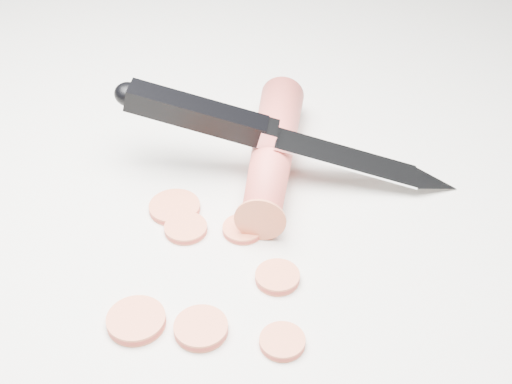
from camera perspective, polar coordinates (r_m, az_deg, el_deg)
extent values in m
plane|color=silver|center=(0.56, -2.71, -2.05)|extent=(2.40, 2.40, 0.00)
cylinder|color=#E0463E|center=(0.59, 1.34, 3.34)|extent=(0.08, 0.18, 0.03)
cylinder|color=#DD653F|center=(0.49, -9.56, -10.11)|extent=(0.04, 0.04, 0.01)
cylinder|color=#DD653F|center=(0.51, 1.73, -6.83)|extent=(0.03, 0.03, 0.01)
cylinder|color=#DD653F|center=(0.55, -5.64, -2.92)|extent=(0.03, 0.03, 0.01)
cylinder|color=#DD653F|center=(0.48, -4.43, -10.82)|extent=(0.04, 0.04, 0.01)
cylinder|color=#DD653F|center=(0.54, -1.04, -2.98)|extent=(0.03, 0.03, 0.01)
cylinder|color=#DD653F|center=(0.56, -6.53, -1.23)|extent=(0.04, 0.04, 0.01)
cylinder|color=#DD653F|center=(0.47, 2.12, -11.87)|extent=(0.03, 0.03, 0.01)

